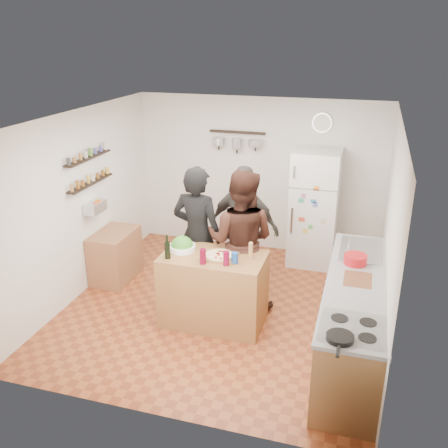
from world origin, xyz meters
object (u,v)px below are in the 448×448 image
(salad_bowl, at_px, (182,248))
(red_bowl, at_px, (355,259))
(prep_island, at_px, (214,289))
(salt_canister, at_px, (235,258))
(skillet, at_px, (340,338))
(pepper_mill, at_px, (251,252))
(person_left, at_px, (197,236))
(side_table, at_px, (115,255))
(counter_run, at_px, (354,319))
(person_center, at_px, (241,241))
(person_back, at_px, (244,227))
(fridge, at_px, (314,208))
(wall_clock, at_px, (322,123))
(wine_bottle, at_px, (167,250))

(salad_bowl, bearing_deg, red_bowl, 5.34)
(prep_island, height_order, salt_canister, salt_canister)
(skillet, bearing_deg, pepper_mill, 129.08)
(person_left, distance_m, side_table, 1.51)
(counter_run, relative_size, skillet, 10.70)
(prep_island, height_order, person_center, person_center)
(pepper_mill, height_order, person_left, person_left)
(side_table, bearing_deg, person_back, 11.41)
(pepper_mill, bearing_deg, fridge, 76.39)
(counter_run, bearing_deg, skillet, -94.88)
(prep_island, xyz_separation_m, wall_clock, (0.95, 2.44, 1.69))
(prep_island, relative_size, salt_canister, 9.51)
(pepper_mill, bearing_deg, prep_island, -173.66)
(counter_run, distance_m, red_bowl, 0.68)
(wine_bottle, height_order, skillet, wine_bottle)
(salad_bowl, xyz_separation_m, wall_clock, (1.37, 2.39, 1.21))
(pepper_mill, height_order, skillet, pepper_mill)
(fridge, xyz_separation_m, wall_clock, (0.00, 0.33, 1.25))
(person_left, height_order, person_center, same)
(person_back, xyz_separation_m, side_table, (-1.84, -0.37, -0.51))
(salad_bowl, distance_m, wine_bottle, 0.29)
(wine_bottle, relative_size, person_back, 0.12)
(salad_bowl, bearing_deg, skillet, -35.01)
(skillet, distance_m, red_bowl, 1.61)
(salt_canister, bearing_deg, person_left, 138.41)
(salt_canister, xyz_separation_m, red_bowl, (1.35, 0.36, -0.00))
(person_center, xyz_separation_m, wall_clock, (0.73, 1.97, 1.21))
(prep_island, height_order, person_left, person_left)
(salad_bowl, bearing_deg, wall_clock, 60.19)
(pepper_mill, relative_size, person_center, 0.09)
(person_left, height_order, person_back, person_left)
(counter_run, bearing_deg, fridge, 108.06)
(counter_run, bearing_deg, prep_island, 173.56)
(fridge, bearing_deg, salt_canister, -106.22)
(pepper_mill, xyz_separation_m, salt_canister, (-0.15, -0.17, -0.02))
(salt_canister, height_order, red_bowl, salt_canister)
(counter_run, height_order, fridge, fridge)
(wine_bottle, xyz_separation_m, person_center, (0.72, 0.69, -0.08))
(wine_bottle, relative_size, person_center, 0.11)
(person_left, bearing_deg, wall_clock, -117.43)
(wall_clock, bearing_deg, person_back, -122.08)
(person_back, distance_m, skillet, 2.87)
(person_center, distance_m, red_bowl, 1.45)
(salad_bowl, relative_size, skillet, 1.35)
(pepper_mill, relative_size, person_left, 0.09)
(salad_bowl, relative_size, person_left, 0.18)
(counter_run, bearing_deg, wine_bottle, -179.26)
(wall_clock, bearing_deg, counter_run, -74.08)
(skillet, xyz_separation_m, wall_clock, (-0.65, 3.80, 1.21))
(pepper_mill, xyz_separation_m, wall_clock, (0.50, 2.39, 1.15))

